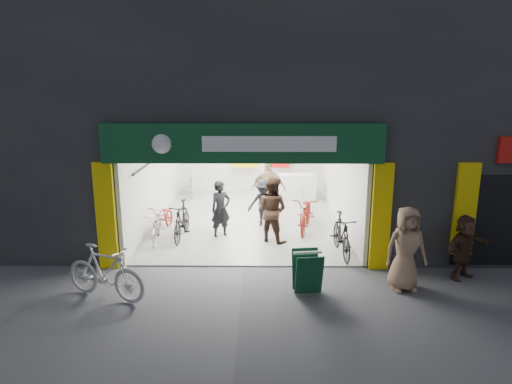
{
  "coord_description": "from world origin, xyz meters",
  "views": [
    {
      "loc": [
        0.4,
        -10.37,
        4.39
      ],
      "look_at": [
        0.29,
        1.5,
        1.52
      ],
      "focal_mm": 32.0,
      "sensor_mm": 36.0,
      "label": 1
    }
  ],
  "objects_px": {
    "sandwich_board": "(307,271)",
    "bike_right_front": "(342,235)",
    "bike_left_front": "(157,227)",
    "pedestrian_near": "(406,249)",
    "parked_bike": "(105,272)"
  },
  "relations": [
    {
      "from": "parked_bike",
      "to": "pedestrian_near",
      "type": "distance_m",
      "value": 6.35
    },
    {
      "from": "bike_right_front",
      "to": "sandwich_board",
      "type": "relative_size",
      "value": 2.07
    },
    {
      "from": "bike_right_front",
      "to": "parked_bike",
      "type": "xyz_separation_m",
      "value": [
        -5.3,
        -2.44,
        0.02
      ]
    },
    {
      "from": "parked_bike",
      "to": "pedestrian_near",
      "type": "xyz_separation_m",
      "value": [
        6.32,
        0.48,
        0.35
      ]
    },
    {
      "from": "sandwich_board",
      "to": "parked_bike",
      "type": "bearing_deg",
      "value": 176.52
    },
    {
      "from": "bike_right_front",
      "to": "sandwich_board",
      "type": "distance_m",
      "value": 2.4
    },
    {
      "from": "bike_right_front",
      "to": "pedestrian_near",
      "type": "xyz_separation_m",
      "value": [
        1.02,
        -1.95,
        0.37
      ]
    },
    {
      "from": "bike_left_front",
      "to": "pedestrian_near",
      "type": "xyz_separation_m",
      "value": [
        6.02,
        -3.02,
        0.5
      ]
    },
    {
      "from": "parked_bike",
      "to": "bike_right_front",
      "type": "bearing_deg",
      "value": -43.07
    },
    {
      "from": "bike_left_front",
      "to": "pedestrian_near",
      "type": "bearing_deg",
      "value": -31.67
    },
    {
      "from": "bike_left_front",
      "to": "sandwich_board",
      "type": "bearing_deg",
      "value": -44.39
    },
    {
      "from": "parked_bike",
      "to": "sandwich_board",
      "type": "xyz_separation_m",
      "value": [
        4.21,
        0.3,
        -0.09
      ]
    },
    {
      "from": "sandwich_board",
      "to": "bike_right_front",
      "type": "bearing_deg",
      "value": 55.34
    },
    {
      "from": "bike_right_front",
      "to": "parked_bike",
      "type": "relative_size",
      "value": 0.96
    },
    {
      "from": "bike_left_front",
      "to": "sandwich_board",
      "type": "relative_size",
      "value": 1.81
    }
  ]
}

